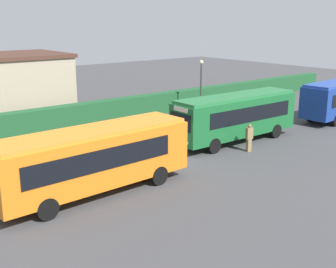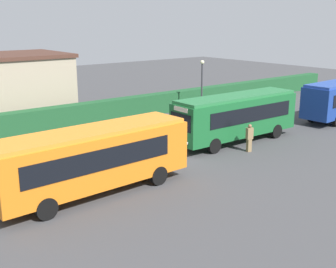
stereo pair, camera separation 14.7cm
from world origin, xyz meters
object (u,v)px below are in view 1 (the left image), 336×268
Objects in this scene: lamppost at (201,81)px; person_right at (249,137)px; bus_orange at (94,157)px; bus_green at (236,115)px.

person_right is at bearing -116.91° from lamppost.
bus_green reaches higher than bus_orange.
bus_orange is at bearing 101.95° from person_right.
bus_orange is 11.34m from person_right.
bus_orange is 5.64× the size of person_right.
lamppost reaches higher than bus_orange.
bus_orange is 12.54m from bus_green.
bus_green is 8.79m from lamppost.
lamppost is (5.03, 9.91, 2.14)m from person_right.
lamppost is (3.97, 7.75, 1.21)m from bus_green.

